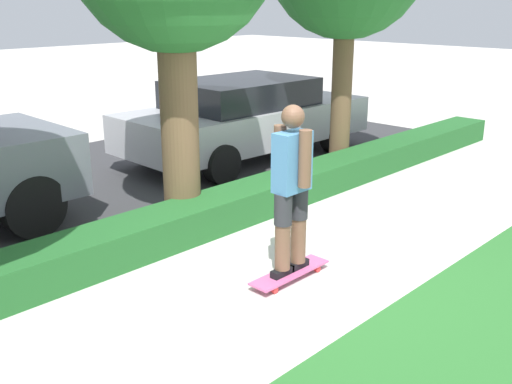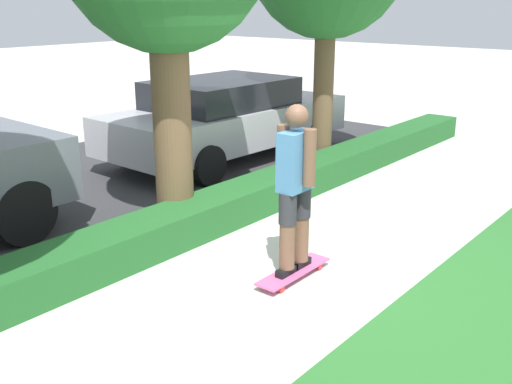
# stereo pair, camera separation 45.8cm
# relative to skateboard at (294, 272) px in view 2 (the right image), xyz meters

# --- Properties ---
(ground_plane) EXTENTS (60.00, 60.00, 0.00)m
(ground_plane) POSITION_rel_skateboard_xyz_m (0.21, -0.01, -0.07)
(ground_plane) COLOR beige
(street_asphalt) EXTENTS (14.21, 5.00, 0.01)m
(street_asphalt) POSITION_rel_skateboard_xyz_m (0.21, 4.19, -0.07)
(street_asphalt) COLOR #38383A
(street_asphalt) RESTS_ON ground_plane
(hedge_row) EXTENTS (14.21, 0.60, 0.40)m
(hedge_row) POSITION_rel_skateboard_xyz_m (0.21, 1.59, 0.13)
(hedge_row) COLOR #236028
(hedge_row) RESTS_ON ground_plane
(skateboard) EXTENTS (0.95, 0.24, 0.09)m
(skateboard) POSITION_rel_skateboard_xyz_m (0.00, 0.00, 0.00)
(skateboard) COLOR #DB5B93
(skateboard) RESTS_ON ground_plane
(skater_person) EXTENTS (0.49, 0.43, 1.66)m
(skater_person) POSITION_rel_skateboard_xyz_m (0.00, -0.00, 0.90)
(skater_person) COLOR black
(skater_person) RESTS_ON skateboard
(parked_car_middle) EXTENTS (4.55, 1.99, 1.37)m
(parked_car_middle) POSITION_rel_skateboard_xyz_m (3.10, 3.71, 0.66)
(parked_car_middle) COLOR #B7B7BC
(parked_car_middle) RESTS_ON ground_plane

